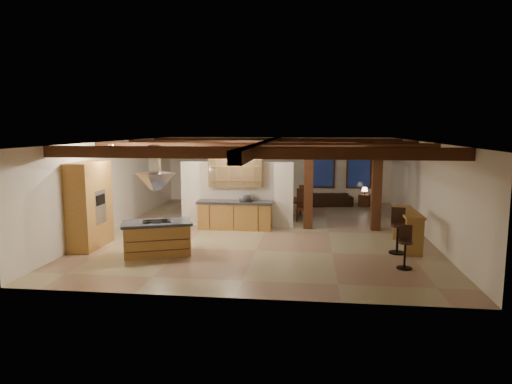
# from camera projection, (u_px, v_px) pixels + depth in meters

# --- Properties ---
(ground) EXTENTS (12.00, 12.00, 0.00)m
(ground) POSITION_uv_depth(u_px,v_px,m) (265.00, 230.00, 14.91)
(ground) COLOR tan
(ground) RESTS_ON ground
(room_walls) EXTENTS (12.00, 12.00, 12.00)m
(room_walls) POSITION_uv_depth(u_px,v_px,m) (265.00, 176.00, 14.66)
(room_walls) COLOR silver
(room_walls) RESTS_ON ground
(ceiling_beams) EXTENTS (10.00, 12.00, 0.28)m
(ceiling_beams) POSITION_uv_depth(u_px,v_px,m) (265.00, 146.00, 14.52)
(ceiling_beams) COLOR #371B0D
(ceiling_beams) RESTS_ON room_walls
(timber_posts) EXTENTS (2.50, 0.30, 2.90)m
(timber_posts) POSITION_uv_depth(u_px,v_px,m) (343.00, 176.00, 14.87)
(timber_posts) COLOR #371B0D
(timber_posts) RESTS_ON ground
(partition_wall) EXTENTS (3.80, 0.18, 2.20)m
(partition_wall) POSITION_uv_depth(u_px,v_px,m) (237.00, 194.00, 15.36)
(partition_wall) COLOR silver
(partition_wall) RESTS_ON ground
(pantry_cabinet) EXTENTS (0.67, 1.60, 2.40)m
(pantry_cabinet) POSITION_uv_depth(u_px,v_px,m) (90.00, 205.00, 12.72)
(pantry_cabinet) COLOR #AE7B38
(pantry_cabinet) RESTS_ON ground
(back_counter) EXTENTS (2.50, 0.66, 0.94)m
(back_counter) POSITION_uv_depth(u_px,v_px,m) (235.00, 215.00, 15.07)
(back_counter) COLOR #AE7B38
(back_counter) RESTS_ON ground
(upper_display_cabinet) EXTENTS (1.80, 0.36, 0.95)m
(upper_display_cabinet) POSITION_uv_depth(u_px,v_px,m) (236.00, 173.00, 15.07)
(upper_display_cabinet) COLOR #AE7B38
(upper_display_cabinet) RESTS_ON partition_wall
(range_hood) EXTENTS (1.10, 1.10, 1.40)m
(range_hood) POSITION_uv_depth(u_px,v_px,m) (156.00, 188.00, 11.89)
(range_hood) COLOR silver
(range_hood) RESTS_ON room_walls
(back_windows) EXTENTS (2.70, 0.07, 1.70)m
(back_windows) POSITION_uv_depth(u_px,v_px,m) (341.00, 169.00, 20.21)
(back_windows) COLOR #371B0D
(back_windows) RESTS_ON room_walls
(framed_art) EXTENTS (0.65, 0.05, 0.85)m
(framed_art) POSITION_uv_depth(u_px,v_px,m) (245.00, 164.00, 20.68)
(framed_art) COLOR #371B0D
(framed_art) RESTS_ON room_walls
(recessed_cans) EXTENTS (3.16, 2.46, 0.03)m
(recessed_cans) POSITION_uv_depth(u_px,v_px,m) (169.00, 144.00, 12.90)
(recessed_cans) COLOR silver
(recessed_cans) RESTS_ON room_walls
(kitchen_island) EXTENTS (2.03, 1.53, 0.90)m
(kitchen_island) POSITION_uv_depth(u_px,v_px,m) (157.00, 238.00, 12.07)
(kitchen_island) COLOR #AE7B38
(kitchen_island) RESTS_ON ground
(dining_table) EXTENTS (2.10, 1.34, 0.69)m
(dining_table) POSITION_uv_depth(u_px,v_px,m) (285.00, 208.00, 17.07)
(dining_table) COLOR #39190E
(dining_table) RESTS_ON ground
(sofa) EXTENTS (2.09, 1.11, 0.58)m
(sofa) POSITION_uv_depth(u_px,v_px,m) (329.00, 199.00, 19.59)
(sofa) COLOR black
(sofa) RESTS_ON ground
(microwave) EXTENTS (0.41, 0.29, 0.22)m
(microwave) POSITION_uv_depth(u_px,v_px,m) (246.00, 198.00, 14.95)
(microwave) COLOR #BBBABF
(microwave) RESTS_ON back_counter
(bar_counter) EXTENTS (0.50, 1.99, 1.04)m
(bar_counter) POSITION_uv_depth(u_px,v_px,m) (408.00, 223.00, 12.70)
(bar_counter) COLOR #AE7B38
(bar_counter) RESTS_ON ground
(side_table) EXTENTS (0.54, 0.54, 0.52)m
(side_table) POSITION_uv_depth(u_px,v_px,m) (364.00, 200.00, 19.39)
(side_table) COLOR #371B0D
(side_table) RESTS_ON ground
(table_lamp) EXTENTS (0.26, 0.26, 0.30)m
(table_lamp) POSITION_uv_depth(u_px,v_px,m) (365.00, 189.00, 19.32)
(table_lamp) COLOR black
(table_lamp) RESTS_ON side_table
(bar_stool_a) EXTENTS (0.36, 0.37, 1.04)m
(bar_stool_a) POSITION_uv_depth(u_px,v_px,m) (405.00, 247.00, 10.85)
(bar_stool_a) COLOR black
(bar_stool_a) RESTS_ON ground
(bar_stool_b) EXTENTS (0.42, 0.44, 1.22)m
(bar_stool_b) POSITION_uv_depth(u_px,v_px,m) (398.00, 230.00, 12.16)
(bar_stool_b) COLOR black
(bar_stool_b) RESTS_ON ground
(dining_chairs) EXTENTS (1.89, 1.89, 1.17)m
(dining_chairs) POSITION_uv_depth(u_px,v_px,m) (285.00, 202.00, 17.04)
(dining_chairs) COLOR #371B0D
(dining_chairs) RESTS_ON ground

